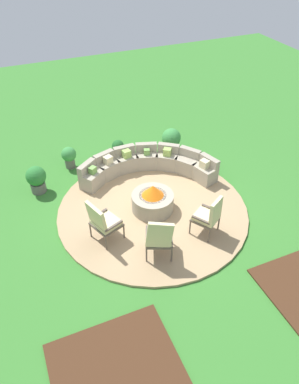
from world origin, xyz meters
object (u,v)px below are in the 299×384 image
object	(u,v)px
fire_pit	(153,200)
potted_plant_2	(171,141)
lounge_chair_front_left	(103,221)
potted_plant_3	(69,156)
lounge_chair_front_right	(159,237)
potted_plant_1	(118,147)
potted_plant_0	(36,179)
curved_stone_bench	(148,165)
lounge_chair_back_left	(209,215)

from	to	relation	value
fire_pit	potted_plant_2	distance (m)	2.73
lounge_chair_front_left	potted_plant_3	xyz separation A→B (m)	(-0.03, 3.23, -0.25)
fire_pit	lounge_chair_front_right	size ratio (longest dim) A/B	0.93
lounge_chair_front_right	potted_plant_3	bearing A→B (deg)	125.93
potted_plant_1	lounge_chair_front_left	bearing A→B (deg)	-114.11
potted_plant_0	potted_plant_3	world-z (taller)	potted_plant_0
curved_stone_bench	potted_plant_2	distance (m)	1.36
fire_pit	lounge_chair_front_right	distance (m)	1.54
lounge_chair_back_left	potted_plant_1	distance (m)	4.07
potted_plant_1	potted_plant_3	xyz separation A→B (m)	(-1.48, -0.03, 0.08)
fire_pit	potted_plant_2	world-z (taller)	potted_plant_2
lounge_chair_front_left	lounge_chair_back_left	world-z (taller)	lounge_chair_front_left
fire_pit	potted_plant_2	size ratio (longest dim) A/B	1.26
potted_plant_3	lounge_chair_front_left	bearing A→B (deg)	-89.52
potted_plant_1	lounge_chair_back_left	bearing A→B (deg)	-78.72
lounge_chair_front_left	potted_plant_0	size ratio (longest dim) A/B	1.46
lounge_chair_front_right	lounge_chair_back_left	world-z (taller)	lounge_chair_front_right
lounge_chair_front_left	lounge_chair_back_left	xyz separation A→B (m)	(2.25, -0.72, -0.02)
lounge_chair_front_left	potted_plant_1	size ratio (longest dim) A/B	2.12
curved_stone_bench	potted_plant_2	world-z (taller)	potted_plant_2
lounge_chair_front_right	potted_plant_0	world-z (taller)	lounge_chair_front_right
potted_plant_2	potted_plant_3	xyz separation A→B (m)	(-3.01, 0.47, -0.07)
potted_plant_0	fire_pit	bearing A→B (deg)	-37.49
lounge_chair_back_left	potted_plant_2	size ratio (longest dim) A/B	1.25
curved_stone_bench	potted_plant_1	xyz separation A→B (m)	(-0.43, 1.29, -0.06)
curved_stone_bench	lounge_chair_front_left	xyz separation A→B (m)	(-1.88, -1.97, 0.27)
curved_stone_bench	potted_plant_3	distance (m)	2.29
lounge_chair_front_left	lounge_chair_front_right	world-z (taller)	lounge_chair_front_right
lounge_chair_back_left	potted_plant_2	distance (m)	3.57
lounge_chair_back_left	potted_plant_3	world-z (taller)	lounge_chair_back_left
lounge_chair_back_left	potted_plant_0	bearing A→B (deg)	103.23
lounge_chair_front_left	lounge_chair_back_left	size ratio (longest dim) A/B	1.08
lounge_chair_front_right	potted_plant_3	size ratio (longest dim) A/B	1.72
fire_pit	lounge_chair_back_left	distance (m)	1.53
fire_pit	lounge_chair_front_left	xyz separation A→B (m)	(-1.42, -0.53, 0.28)
lounge_chair_front_right	potted_plant_1	distance (m)	4.21
lounge_chair_front_left	lounge_chair_front_right	distance (m)	1.31
potted_plant_0	potted_plant_1	bearing A→B (deg)	17.92
lounge_chair_front_left	potted_plant_1	distance (m)	3.58
potted_plant_0	potted_plant_1	xyz separation A→B (m)	(2.52, 0.82, -0.12)
lounge_chair_front_left	potted_plant_2	xyz separation A→B (m)	(2.99, 2.76, -0.18)
potted_plant_3	potted_plant_0	bearing A→B (deg)	-142.86
curved_stone_bench	lounge_chair_back_left	size ratio (longest dim) A/B	3.47
potted_plant_1	potted_plant_3	bearing A→B (deg)	-178.88
curved_stone_bench	potted_plant_0	size ratio (longest dim) A/B	4.68
curved_stone_bench	potted_plant_0	xyz separation A→B (m)	(-2.95, 0.47, 0.06)
lounge_chair_front_right	potted_plant_0	xyz separation A→B (m)	(-2.01, 3.35, -0.21)
curved_stone_bench	lounge_chair_front_right	bearing A→B (deg)	-108.07
lounge_chair_front_left	lounge_chair_front_right	size ratio (longest dim) A/B	1.00
lounge_chair_front_right	potted_plant_1	bearing A→B (deg)	105.68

